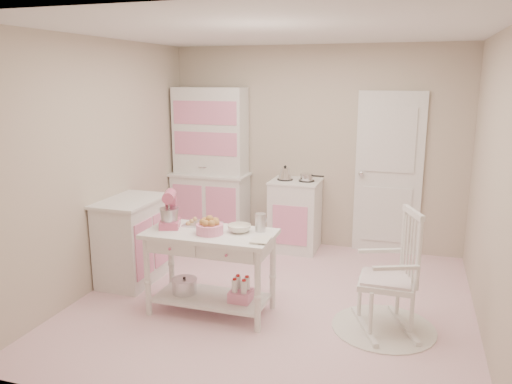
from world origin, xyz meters
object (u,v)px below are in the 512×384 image
at_px(stand_mixer, 170,210).
at_px(hutch, 210,165).
at_px(rocking_chair, 387,271).
at_px(base_cabinet, 132,240).
at_px(bread_basket, 210,229).
at_px(work_table, 211,272).
at_px(stove, 295,215).

bearing_deg(stand_mixer, hutch, 82.55).
bearing_deg(hutch, rocking_chair, -37.47).
bearing_deg(base_cabinet, stand_mixer, -31.77).
height_order(stand_mixer, bread_basket, stand_mixer).
bearing_deg(base_cabinet, rocking_chair, -6.06).
bearing_deg(base_cabinet, work_table, -21.99).
bearing_deg(bread_basket, stand_mixer, 170.96).
bearing_deg(hutch, work_table, -67.18).
bearing_deg(bread_basket, stove, 81.14).
height_order(base_cabinet, stand_mixer, stand_mixer).
distance_m(rocking_chair, stand_mixer, 2.07).
height_order(stove, bread_basket, stove).
height_order(stove, base_cabinet, same).
height_order(work_table, stand_mixer, stand_mixer).
height_order(rocking_chair, stand_mixer, stand_mixer).
relative_size(rocking_chair, stand_mixer, 3.24).
relative_size(base_cabinet, work_table, 0.77).
relative_size(hutch, work_table, 1.73).
xyz_separation_m(work_table, bread_basket, (0.02, -0.05, 0.45)).
xyz_separation_m(base_cabinet, work_table, (1.11, -0.45, -0.06)).
bearing_deg(stove, base_cabinet, -133.24).
bearing_deg(stand_mixer, stove, 49.26).
xyz_separation_m(rocking_chair, work_table, (-1.60, -0.16, -0.15)).
distance_m(hutch, rocking_chair, 3.14).
bearing_deg(stove, bread_basket, -98.86).
height_order(stove, work_table, stove).
height_order(hutch, work_table, hutch).
distance_m(work_table, bread_basket, 0.45).
relative_size(hutch, rocking_chair, 1.89).
bearing_deg(work_table, base_cabinet, 158.01).
relative_size(stove, bread_basket, 3.68).
bearing_deg(rocking_chair, bread_basket, 165.44).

